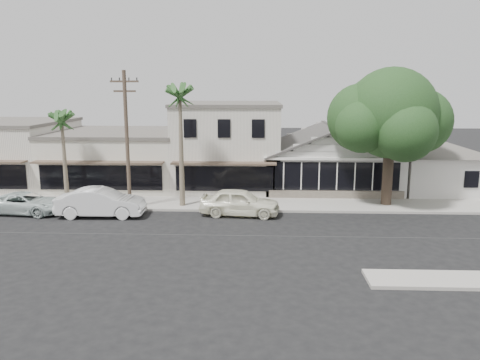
{
  "coord_description": "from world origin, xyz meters",
  "views": [
    {
      "loc": [
        -0.52,
        -24.35,
        7.92
      ],
      "look_at": [
        -1.77,
        6.0,
        1.9
      ],
      "focal_mm": 35.0,
      "sensor_mm": 36.0,
      "label": 1
    }
  ],
  "objects_px": {
    "utility_pole": "(127,137)",
    "car_1": "(101,202)",
    "shade_tree": "(389,116)",
    "car_0": "(240,202)",
    "car_2": "(26,203)"
  },
  "relations": [
    {
      "from": "utility_pole",
      "to": "car_1",
      "type": "height_order",
      "value": "utility_pole"
    },
    {
      "from": "car_1",
      "to": "car_2",
      "type": "distance_m",
      "value": 5.03
    },
    {
      "from": "shade_tree",
      "to": "car_2",
      "type": "bearing_deg",
      "value": -172.45
    },
    {
      "from": "car_0",
      "to": "shade_tree",
      "type": "height_order",
      "value": "shade_tree"
    },
    {
      "from": "car_0",
      "to": "shade_tree",
      "type": "relative_size",
      "value": 0.54
    },
    {
      "from": "utility_pole",
      "to": "car_2",
      "type": "distance_m",
      "value": 7.66
    },
    {
      "from": "car_1",
      "to": "shade_tree",
      "type": "relative_size",
      "value": 0.58
    },
    {
      "from": "car_0",
      "to": "shade_tree",
      "type": "bearing_deg",
      "value": -67.56
    },
    {
      "from": "car_0",
      "to": "utility_pole",
      "type": "bearing_deg",
      "value": 87.36
    },
    {
      "from": "utility_pole",
      "to": "car_2",
      "type": "relative_size",
      "value": 1.85
    },
    {
      "from": "utility_pole",
      "to": "car_0",
      "type": "relative_size",
      "value": 1.8
    },
    {
      "from": "car_0",
      "to": "car_2",
      "type": "xyz_separation_m",
      "value": [
        -13.64,
        -0.13,
        -0.18
      ]
    },
    {
      "from": "car_2",
      "to": "shade_tree",
      "type": "bearing_deg",
      "value": -75.88
    },
    {
      "from": "car_1",
      "to": "car_0",
      "type": "bearing_deg",
      "value": -87.48
    },
    {
      "from": "shade_tree",
      "to": "car_1",
      "type": "bearing_deg",
      "value": -168.95
    }
  ]
}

